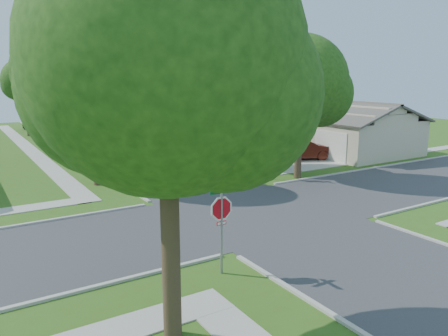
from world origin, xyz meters
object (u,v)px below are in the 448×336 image
(stop_sign_ne, at_px, (273,147))
(tree_e_far, at_px, (114,78))
(stop_sign_sw, at_px, (221,212))
(car_curb_west, at_px, (36,124))
(tree_w_far, at_px, (25,83))
(tree_w_near, at_px, (92,77))
(car_driveway, at_px, (301,149))
(tree_ne_corner, at_px, (301,86))
(house_ne_far, at_px, (221,116))
(car_curb_east, at_px, (88,127))
(tree_e_mid, at_px, (161,75))
(tree_sw_corner, at_px, (169,72))
(tree_e_near, at_px, (234,84))
(tree_w_mid, at_px, (49,72))
(house_ne_near, at_px, (331,132))

(stop_sign_ne, relative_size, tree_e_far, 0.34)
(stop_sign_sw, distance_m, stop_sign_ne, 13.29)
(tree_e_far, height_order, car_curb_west, tree_e_far)
(tree_e_far, height_order, tree_w_far, tree_e_far)
(tree_w_near, xyz_separation_m, car_driveway, (15.21, -0.31, -5.29))
(tree_ne_corner, xyz_separation_m, car_curb_west, (-9.56, 34.65, -4.84))
(tree_e_far, height_order, house_ne_far, tree_e_far)
(tree_e_far, bearing_deg, stop_sign_ne, -90.10)
(car_curb_east, bearing_deg, tree_w_near, -95.97)
(stop_sign_sw, relative_size, tree_e_far, 0.34)
(tree_e_mid, bearing_deg, tree_sw_corner, -113.53)
(tree_sw_corner, bearing_deg, car_curb_east, 77.77)
(tree_e_mid, relative_size, tree_sw_corner, 0.96)
(car_curb_west, bearing_deg, tree_e_near, 98.14)
(tree_e_far, height_order, tree_w_mid, tree_w_mid)
(tree_w_far, relative_size, house_ne_near, 0.59)
(car_driveway, bearing_deg, stop_sign_sw, 154.18)
(tree_e_mid, height_order, car_curb_west, tree_e_mid)
(tree_w_mid, xyz_separation_m, tree_ne_corner, (11.00, -16.80, -0.90))
(tree_w_near, height_order, tree_w_mid, tree_w_mid)
(house_ne_far, distance_m, car_driveway, 21.02)
(stop_sign_sw, relative_size, car_curb_east, 0.70)
(stop_sign_ne, xyz_separation_m, tree_w_far, (-9.35, 29.31, 3.48))
(stop_sign_sw, xyz_separation_m, tree_w_near, (0.06, 13.71, 4.08))
(tree_w_mid, relative_size, house_ne_near, 0.70)
(house_ne_far, bearing_deg, tree_sw_corner, -123.06)
(stop_sign_ne, distance_m, car_curb_east, 28.40)
(tree_w_mid, distance_m, house_ne_near, 23.46)
(tree_e_near, bearing_deg, house_ne_near, 10.04)
(tree_w_far, distance_m, car_curb_east, 7.64)
(tree_w_far, xyz_separation_m, car_driveway, (15.21, -25.31, -4.68))
(tree_e_mid, distance_m, house_ne_near, 15.77)
(car_curb_west, bearing_deg, car_curb_east, 119.48)
(tree_e_far, relative_size, tree_ne_corner, 1.01)
(tree_sw_corner, height_order, car_curb_west, tree_sw_corner)
(tree_ne_corner, bearing_deg, tree_w_near, 156.44)
(tree_e_far, distance_m, house_ne_near, 25.99)
(tree_e_far, xyz_separation_m, house_ne_far, (11.24, -5.01, -4.46))
(house_ne_far, xyz_separation_m, car_curb_west, (-19.19, 9.86, -0.77))
(house_ne_near, distance_m, car_curb_west, 33.84)
(stop_sign_sw, distance_m, tree_w_mid, 26.09)
(car_driveway, bearing_deg, tree_e_far, 35.83)
(stop_sign_sw, distance_m, tree_e_far, 40.04)
(stop_sign_ne, relative_size, car_curb_west, 0.58)
(tree_w_far, xyz_separation_m, car_curb_east, (5.85, -1.15, -4.78))
(tree_w_mid, bearing_deg, car_curb_east, 63.76)
(tree_sw_corner, xyz_separation_m, car_curb_west, (4.24, 45.85, -5.51))
(tree_e_far, distance_m, car_driveway, 26.47)
(tree_w_mid, bearing_deg, tree_w_near, -90.02)
(stop_sign_sw, xyz_separation_m, car_curb_east, (5.90, 37.55, -1.30))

